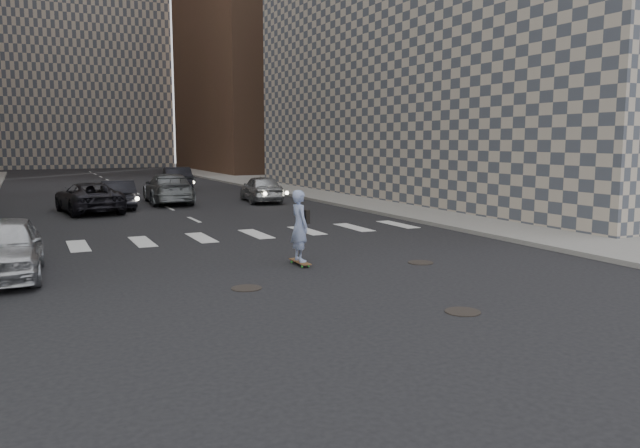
# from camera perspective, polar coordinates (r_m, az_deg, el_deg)

# --- Properties ---
(ground) EXTENTS (160.00, 160.00, 0.00)m
(ground) POSITION_cam_1_polar(r_m,az_deg,el_deg) (14.05, 2.66, -6.13)
(ground) COLOR black
(ground) RESTS_ON ground
(sidewalk_right) EXTENTS (13.00, 80.00, 0.15)m
(sidewalk_right) POSITION_cam_1_polar(r_m,az_deg,el_deg) (38.40, 7.74, 2.69)
(sidewalk_right) COLOR gray
(sidewalk_right) RESTS_ON ground
(building_right) EXTENTS (15.00, 33.00, 22.00)m
(building_right) POSITION_cam_1_polar(r_m,az_deg,el_deg) (40.14, 14.31, 18.38)
(building_right) COLOR #ADA08E
(building_right) RESTS_ON ground
(tower_right) EXTENTS (18.00, 24.00, 36.00)m
(tower_right) POSITION_cam_1_polar(r_m,az_deg,el_deg) (73.53, -4.02, 19.12)
(tower_right) COLOR brown
(tower_right) RESTS_ON ground
(manhole_a) EXTENTS (0.70, 0.70, 0.02)m
(manhole_a) POSITION_cam_1_polar(r_m,az_deg,el_deg) (12.66, 12.92, -7.82)
(manhole_a) COLOR black
(manhole_a) RESTS_ON ground
(manhole_b) EXTENTS (0.70, 0.70, 0.02)m
(manhole_b) POSITION_cam_1_polar(r_m,az_deg,el_deg) (14.35, -6.73, -5.84)
(manhole_b) COLOR black
(manhole_b) RESTS_ON ground
(manhole_c) EXTENTS (0.70, 0.70, 0.02)m
(manhole_c) POSITION_cam_1_polar(r_m,az_deg,el_deg) (17.40, 9.18, -3.50)
(manhole_c) COLOR black
(manhole_c) RESTS_ON ground
(skateboarder) EXTENTS (0.50, 1.03, 2.04)m
(skateboarder) POSITION_cam_1_polar(r_m,az_deg,el_deg) (16.73, -1.86, -0.18)
(skateboarder) COLOR brown
(skateboarder) RESTS_ON ground
(silver_sedan) EXTENTS (1.99, 4.48, 1.50)m
(silver_sedan) POSITION_cam_1_polar(r_m,az_deg,el_deg) (17.08, -27.00, -1.94)
(silver_sedan) COLOR #B8BBBF
(silver_sedan) RESTS_ON ground
(traffic_car_a) EXTENTS (1.73, 4.36, 1.41)m
(traffic_car_a) POSITION_cam_1_polar(r_m,az_deg,el_deg) (32.40, -18.04, 2.60)
(traffic_car_a) COLOR black
(traffic_car_a) RESTS_ON ground
(traffic_car_b) EXTENTS (2.56, 5.60, 1.59)m
(traffic_car_b) POSITION_cam_1_polar(r_m,az_deg,el_deg) (34.34, -13.70, 3.17)
(traffic_car_b) COLOR slate
(traffic_car_b) RESTS_ON ground
(traffic_car_c) EXTENTS (2.95, 5.32, 1.41)m
(traffic_car_c) POSITION_cam_1_polar(r_m,az_deg,el_deg) (31.02, -20.40, 2.28)
(traffic_car_c) COLOR black
(traffic_car_c) RESTS_ON ground
(traffic_car_d) EXTENTS (2.28, 4.52, 1.48)m
(traffic_car_d) POSITION_cam_1_polar(r_m,az_deg,el_deg) (34.19, -5.39, 3.24)
(traffic_car_d) COLOR #A4A8AB
(traffic_car_d) RESTS_ON ground
(traffic_car_e) EXTENTS (2.22, 4.96, 1.58)m
(traffic_car_e) POSITION_cam_1_polar(r_m,az_deg,el_deg) (43.27, -13.00, 4.06)
(traffic_car_e) COLOR black
(traffic_car_e) RESTS_ON ground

